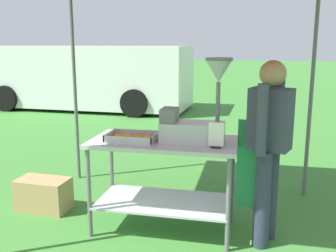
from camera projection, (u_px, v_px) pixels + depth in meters
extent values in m
plane|color=#3D7F33|center=(215.00, 124.00, 8.61)|extent=(70.00, 70.00, 0.00)
cylinder|color=slate|center=(75.00, 85.00, 4.89)|extent=(0.04, 0.04, 2.45)
cylinder|color=slate|center=(311.00, 91.00, 4.30)|extent=(0.04, 0.04, 2.45)
cube|color=#B7B7BC|center=(163.00, 142.00, 3.55)|extent=(1.34, 0.68, 0.04)
cube|color=#B7B7BC|center=(164.00, 201.00, 3.67)|extent=(1.24, 0.63, 0.02)
cylinder|color=slate|center=(89.00, 193.00, 3.49)|extent=(0.04, 0.04, 0.84)
cylinder|color=slate|center=(228.00, 205.00, 3.23)|extent=(0.04, 0.04, 0.84)
cylinder|color=slate|center=(112.00, 173.00, 4.05)|extent=(0.04, 0.04, 0.84)
cylinder|color=slate|center=(232.00, 181.00, 3.79)|extent=(0.04, 0.04, 0.84)
cube|color=#B7B7BC|center=(132.00, 140.00, 3.52)|extent=(0.44, 0.31, 0.01)
cube|color=#B7B7BC|center=(127.00, 140.00, 3.37)|extent=(0.44, 0.01, 0.06)
cube|color=#B7B7BC|center=(137.00, 133.00, 3.66)|extent=(0.44, 0.01, 0.06)
cube|color=#B7B7BC|center=(110.00, 135.00, 3.56)|extent=(0.01, 0.31, 0.06)
cube|color=#B7B7BC|center=(155.00, 138.00, 3.47)|extent=(0.01, 0.31, 0.06)
torus|color=gold|center=(134.00, 138.00, 3.53)|extent=(0.12, 0.12, 0.03)
torus|color=gold|center=(124.00, 139.00, 3.48)|extent=(0.13, 0.13, 0.03)
torus|color=gold|center=(144.00, 141.00, 3.40)|extent=(0.11, 0.11, 0.03)
torus|color=gold|center=(147.00, 137.00, 3.56)|extent=(0.12, 0.12, 0.03)
torus|color=gold|center=(115.00, 138.00, 3.51)|extent=(0.12, 0.12, 0.03)
torus|color=gold|center=(126.00, 136.00, 3.61)|extent=(0.13, 0.13, 0.03)
torus|color=gold|center=(139.00, 136.00, 3.59)|extent=(0.12, 0.12, 0.03)
torus|color=gold|center=(147.00, 139.00, 3.49)|extent=(0.11, 0.11, 0.03)
torus|color=gold|center=(118.00, 135.00, 3.62)|extent=(0.11, 0.11, 0.03)
torus|color=gold|center=(131.00, 140.00, 3.43)|extent=(0.10, 0.10, 0.03)
torus|color=gold|center=(126.00, 137.00, 3.45)|extent=(0.11, 0.11, 0.03)
cube|color=#B7B7BC|center=(192.00, 132.00, 3.46)|extent=(0.56, 0.28, 0.18)
cube|color=slate|center=(169.00, 115.00, 3.47)|extent=(0.14, 0.22, 0.12)
cylinder|color=slate|center=(218.00, 103.00, 3.36)|extent=(0.04, 0.04, 0.36)
cone|color=#B7B7BC|center=(219.00, 71.00, 3.30)|extent=(0.22, 0.22, 0.18)
cylinder|color=slate|center=(219.00, 59.00, 3.28)|extent=(0.23, 0.23, 0.02)
cube|color=black|center=(216.00, 147.00, 3.28)|extent=(0.08, 0.05, 0.02)
cube|color=white|center=(216.00, 134.00, 3.26)|extent=(0.13, 0.01, 0.20)
cylinder|color=#2D3347|center=(262.00, 200.00, 3.32)|extent=(0.14, 0.14, 0.86)
cylinder|color=#2D3347|center=(270.00, 192.00, 3.48)|extent=(0.14, 0.14, 0.86)
cube|color=#383D4C|center=(270.00, 119.00, 3.26)|extent=(0.39, 0.32, 0.52)
cube|color=#237F47|center=(254.00, 166.00, 3.41)|extent=(0.31, 0.13, 0.80)
cylinder|color=#383D4C|center=(262.00, 120.00, 3.07)|extent=(0.12, 0.12, 0.58)
cylinder|color=#383D4C|center=(278.00, 112.00, 3.43)|extent=(0.12, 0.12, 0.58)
sphere|color=#A87A56|center=(273.00, 74.00, 3.18)|extent=(0.22, 0.22, 0.22)
cube|color=tan|center=(43.00, 194.00, 4.13)|extent=(0.56, 0.34, 0.34)
cube|color=white|center=(83.00, 76.00, 10.57)|extent=(5.80, 2.07, 1.60)
cube|color=#1E2833|center=(10.00, 60.00, 11.01)|extent=(0.15, 1.62, 0.70)
cylinder|color=black|center=(6.00, 98.00, 10.22)|extent=(0.69, 0.26, 0.68)
cylinder|color=black|center=(45.00, 90.00, 11.99)|extent=(0.69, 0.26, 0.68)
cylinder|color=black|center=(135.00, 103.00, 9.37)|extent=(0.69, 0.26, 0.68)
cylinder|color=black|center=(156.00, 94.00, 11.14)|extent=(0.69, 0.26, 0.68)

